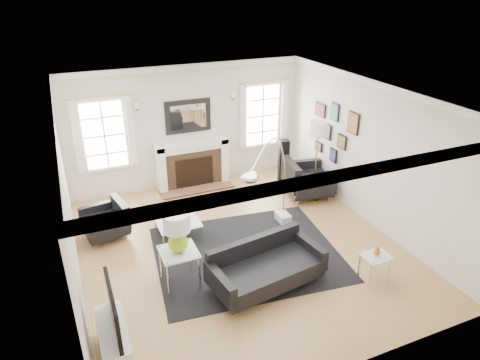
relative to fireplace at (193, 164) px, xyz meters
name	(u,v)px	position (x,y,z in m)	size (l,w,h in m)	color
floor	(239,247)	(0.00, -2.79, -0.54)	(6.00, 6.00, 0.00)	#9C7141
back_wall	(188,126)	(0.00, 0.21, 0.86)	(5.50, 0.04, 2.80)	silver
front_wall	(344,283)	(0.00, -5.79, 0.86)	(5.50, 0.04, 2.80)	silver
left_wall	(67,209)	(-2.75, -2.79, 0.86)	(0.04, 6.00, 2.80)	silver
right_wall	(371,154)	(2.75, -2.79, 0.86)	(0.04, 6.00, 2.80)	silver
ceiling	(239,96)	(0.00, -2.79, 2.26)	(5.50, 6.00, 0.02)	white
crown_molding	(239,100)	(0.00, -2.79, 2.20)	(5.50, 6.00, 0.12)	white
fireplace	(193,164)	(0.00, 0.00, 0.00)	(1.70, 0.69, 1.11)	white
mantel_mirror	(188,116)	(0.00, 0.16, 1.11)	(1.05, 0.07, 0.75)	black
window_left	(104,135)	(-1.85, 0.16, 0.92)	(1.24, 0.15, 1.62)	white
window_right	(262,115)	(1.85, 0.16, 0.92)	(1.24, 0.15, 1.62)	white
gallery_wall	(332,128)	(2.72, -1.50, 0.99)	(0.04, 1.73, 1.29)	black
tv_unit	(114,338)	(-2.44, -4.49, -0.21)	(0.35, 1.00, 1.09)	white
area_rug	(247,253)	(0.04, -3.03, -0.54)	(3.17, 2.64, 0.01)	black
sofa	(264,267)	(-0.04, -3.90, -0.22)	(1.92, 1.09, 0.59)	black
armchair_left	(107,221)	(-2.14, -1.48, -0.23)	(0.89, 0.96, 0.57)	black
armchair_right	(305,180)	(2.13, -1.51, -0.15)	(1.11, 1.20, 0.71)	black
coffee_table	(177,222)	(-0.93, -2.00, -0.23)	(0.78, 0.78, 0.35)	silver
side_table_left	(179,257)	(-1.27, -3.38, -0.02)	(0.57, 0.57, 0.63)	silver
nesting_table	(375,262)	(1.63, -4.52, -0.17)	(0.44, 0.37, 0.48)	silver
gourd_lamp	(177,230)	(-1.27, -3.38, 0.47)	(0.42, 0.42, 0.66)	#A4C718
orange_vase	(377,251)	(1.63, -4.52, 0.03)	(0.11, 0.11, 0.17)	#C06318
arc_floor_lamp	(269,187)	(0.56, -2.81, 0.58)	(1.47, 1.36, 2.08)	silver
stick_floor_lamp	(318,133)	(2.20, -1.76, 1.03)	(0.37, 0.37, 1.81)	gold
speaker_tower	(283,162)	(2.00, -0.71, 0.00)	(0.22, 0.22, 1.09)	black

